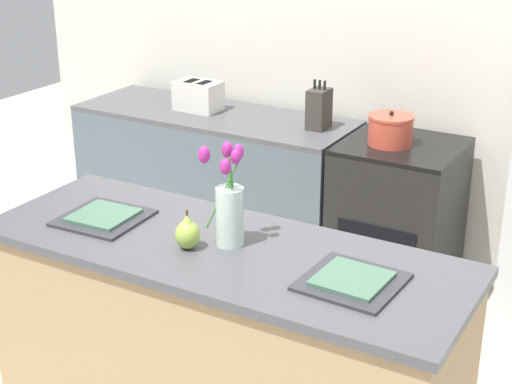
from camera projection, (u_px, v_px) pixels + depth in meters
The scene contains 11 objects.
back_wall at pixel (416, 41), 4.25m from camera, with size 5.20×0.08×2.70m.
kitchen_island at pixel (223, 359), 2.97m from camera, with size 1.80×0.66×0.95m.
back_counter at pixel (215, 184), 4.76m from camera, with size 1.68×0.60×0.89m.
stove_range at pixel (397, 223), 4.22m from camera, with size 0.60×0.61×0.89m.
flower_vase at pixel (229, 206), 2.75m from camera, with size 0.14×0.14×0.38m.
pear_figurine at pixel (188, 233), 2.75m from camera, with size 0.09×0.09×0.15m.
plate_setting_left at pixel (104, 217), 3.00m from camera, with size 0.32×0.32×0.02m.
plate_setting_right at pixel (352, 281), 2.53m from camera, with size 0.32×0.32×0.02m.
toaster at pixel (198, 96), 4.63m from camera, with size 0.28×0.18×0.17m.
cooking_pot at pixel (390, 130), 4.02m from camera, with size 0.24×0.24×0.18m.
knife_block at pixel (319, 109), 4.27m from camera, with size 0.10×0.14×0.27m.
Camera 1 is at (1.36, -2.12, 2.17)m, focal length 55.00 mm.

